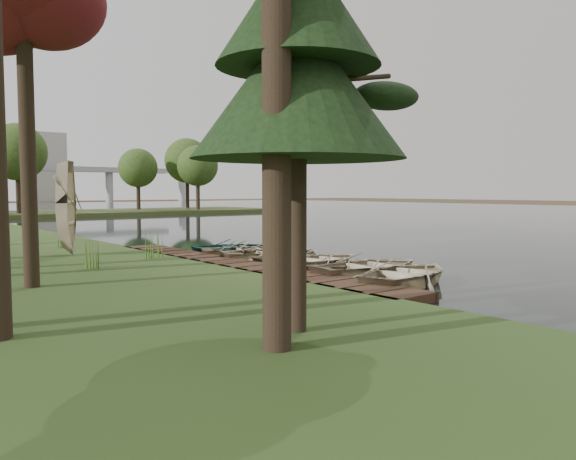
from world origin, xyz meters
TOP-DOWN VIEW (x-y plane):
  - ground at (0.00, 0.00)m, footprint 300.00×300.00m
  - water at (30.00, 20.00)m, footprint 130.00×200.00m
  - boardwalk at (-1.60, 0.00)m, footprint 1.60×16.00m
  - peninsula at (8.00, 50.00)m, footprint 50.00×14.00m
  - far_trees at (4.67, 50.00)m, footprint 45.60×5.60m
  - building_a at (30.00, 140.00)m, footprint 10.00×8.00m
  - rowboat_0 at (0.74, -5.81)m, footprint 4.45×3.59m
  - rowboat_1 at (0.90, -4.07)m, footprint 4.30×3.30m
  - rowboat_2 at (0.96, -2.68)m, footprint 3.24×2.49m
  - rowboat_3 at (1.21, -1.49)m, footprint 3.65×2.74m
  - rowboat_4 at (1.02, 0.08)m, footprint 4.01×3.31m
  - rowboat_5 at (0.83, 1.27)m, footprint 4.38×3.64m
  - rowboat_6 at (0.78, 2.79)m, footprint 4.43×3.92m
  - rowboat_7 at (1.05, 4.31)m, footprint 4.01×3.39m
  - stored_rowboat at (-5.40, 5.86)m, footprint 4.49×4.07m
  - pine_tree at (-6.00, -8.77)m, footprint 3.80×3.80m
  - reeds_0 at (-2.60, -4.33)m, footprint 0.60×0.60m
  - reeds_1 at (-3.27, 2.96)m, footprint 0.60×0.60m
  - reeds_2 at (-6.09, 1.66)m, footprint 0.60×0.60m
  - reeds_3 at (-4.63, 9.13)m, footprint 0.60×0.60m

SIDE VIEW (x-z plane):
  - ground at x=0.00m, z-range 0.00..0.00m
  - water at x=30.00m, z-range 0.00..0.05m
  - boardwalk at x=-1.60m, z-range 0.00..0.30m
  - peninsula at x=8.00m, z-range 0.00..0.45m
  - rowboat_2 at x=0.96m, z-range 0.05..0.67m
  - rowboat_7 at x=1.05m, z-range 0.05..0.76m
  - rowboat_3 at x=1.21m, z-range 0.05..0.77m
  - rowboat_4 at x=1.02m, z-range 0.05..0.77m
  - rowboat_6 at x=0.78m, z-range 0.05..0.81m
  - rowboat_5 at x=0.83m, z-range 0.05..0.83m
  - rowboat_0 at x=0.74m, z-range 0.05..0.87m
  - rowboat_1 at x=0.90m, z-range 0.05..0.88m
  - stored_rowboat at x=-5.40m, z-range 0.30..1.06m
  - reeds_0 at x=-2.60m, z-range 0.30..1.17m
  - reeds_3 at x=-4.63m, z-range 0.30..1.25m
  - reeds_2 at x=-6.09m, z-range 0.30..1.34m
  - reeds_1 at x=-3.27m, z-range 0.30..1.37m
  - pine_tree at x=-6.00m, z-range 1.33..9.51m
  - far_trees at x=4.67m, z-range 2.03..10.83m
  - building_a at x=30.00m, z-range 0.00..18.00m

